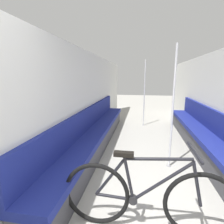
# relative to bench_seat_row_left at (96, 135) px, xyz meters

# --- Properties ---
(wall_left) EXTENTS (0.10, 9.44, 2.15)m
(wall_left) POSITION_rel_bench_seat_row_left_xyz_m (-0.25, 0.14, 0.76)
(wall_left) COLOR silver
(wall_left) RESTS_ON ground
(wall_right) EXTENTS (0.10, 9.44, 2.15)m
(wall_right) POSITION_rel_bench_seat_row_left_xyz_m (2.56, 0.14, 0.76)
(wall_right) COLOR silver
(wall_right) RESTS_ON ground
(bench_seat_row_left) EXTENTS (0.46, 5.06, 0.93)m
(bench_seat_row_left) POSITION_rel_bench_seat_row_left_xyz_m (0.00, 0.00, 0.00)
(bench_seat_row_left) COLOR #3D3D42
(bench_seat_row_left) RESTS_ON ground
(bench_seat_row_right) EXTENTS (0.46, 5.06, 0.93)m
(bench_seat_row_right) POSITION_rel_bench_seat_row_left_xyz_m (2.31, 0.00, 0.00)
(bench_seat_row_right) COLOR #3D3D42
(bench_seat_row_right) RESTS_ON ground
(bicycle) EXTENTS (1.77, 0.46, 0.93)m
(bicycle) POSITION_rel_bench_seat_row_left_xyz_m (1.06, -2.02, 0.07)
(bicycle) COLOR black
(bicycle) RESTS_ON ground
(grab_pole_near) EXTENTS (0.08, 0.08, 2.13)m
(grab_pole_near) POSITION_rel_bench_seat_row_left_xyz_m (1.07, 2.13, 0.73)
(grab_pole_near) COLOR gray
(grab_pole_near) RESTS_ON ground
(grab_pole_far) EXTENTS (0.08, 0.08, 2.13)m
(grab_pole_far) POSITION_rel_bench_seat_row_left_xyz_m (1.51, -0.58, 0.73)
(grab_pole_far) COLOR gray
(grab_pole_far) RESTS_ON ground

